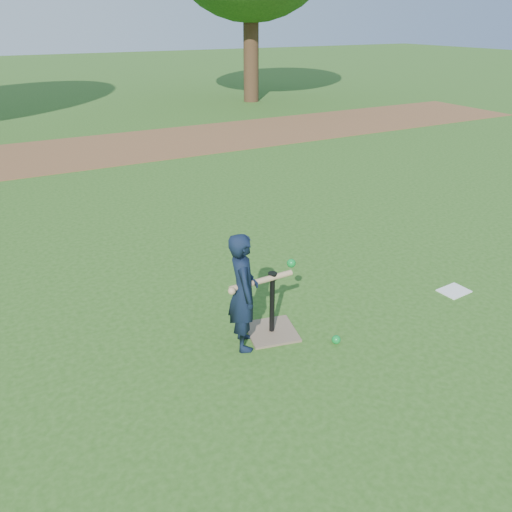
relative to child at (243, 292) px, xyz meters
name	(u,v)px	position (x,y,z in m)	size (l,w,h in m)	color
ground	(239,324)	(0.10, 0.30, -0.53)	(80.00, 80.00, 0.00)	#285116
dirt_strip	(81,152)	(0.10, 7.80, -0.52)	(24.00, 3.00, 0.01)	brown
child	(243,292)	(0.00, 0.00, 0.00)	(0.39, 0.25, 1.06)	black
wiffle_ball_ground	(336,340)	(0.72, -0.38, -0.49)	(0.08, 0.08, 0.08)	#0C892D
clipboard	(454,291)	(2.37, -0.22, -0.52)	(0.30, 0.23, 0.01)	white
batting_tee	(272,322)	(0.30, 0.04, -0.42)	(0.51, 0.51, 0.61)	#7B654E
swing_action	(265,278)	(0.23, 0.03, 0.06)	(0.73, 0.21, 0.11)	tan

